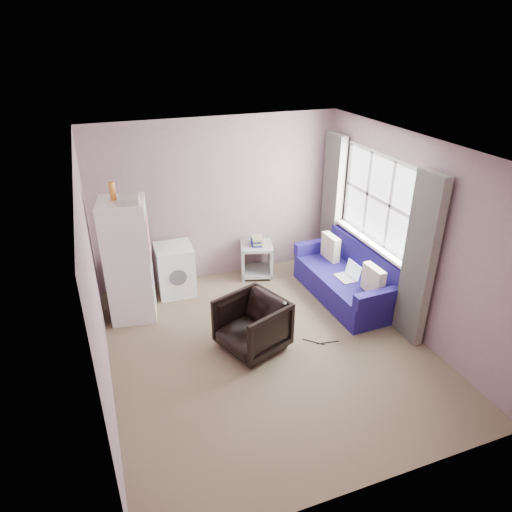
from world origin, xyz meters
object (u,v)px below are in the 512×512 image
(fridge, at_px, (128,260))
(sofa, at_px, (349,279))
(armchair, at_px, (252,323))
(washing_machine, at_px, (175,269))
(side_table, at_px, (256,257))

(fridge, relative_size, sofa, 1.05)
(armchair, height_order, sofa, sofa)
(sofa, bearing_deg, fridge, 166.55)
(fridge, distance_m, washing_machine, 0.91)
(armchair, xyz_separation_m, washing_machine, (-0.62, 1.67, 0.02))
(sofa, bearing_deg, armchair, -161.73)
(armchair, relative_size, fridge, 0.39)
(fridge, height_order, washing_machine, fridge)
(washing_machine, xyz_separation_m, side_table, (1.32, 0.09, -0.08))
(fridge, bearing_deg, side_table, 23.30)
(armchair, height_order, fridge, fridge)
(sofa, bearing_deg, side_table, 131.13)
(washing_machine, distance_m, sofa, 2.58)
(armchair, distance_m, fridge, 1.86)
(armchair, bearing_deg, fridge, -155.69)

